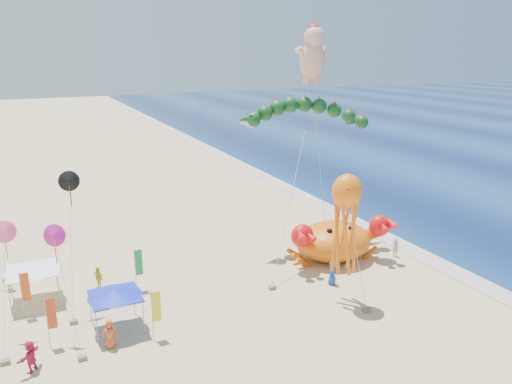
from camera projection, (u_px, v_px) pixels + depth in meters
ground at (292, 279)px, 37.23m from camera, size 320.00×320.00×0.00m
foam_strip at (415, 252)px, 42.18m from camera, size 320.00×320.00×0.00m
crab_inflatable at (335, 240)px, 40.36m from camera, size 8.58×5.92×3.76m
dragon_kite at (305, 118)px, 41.17m from camera, size 12.41×8.61×12.34m
cherub_kite at (313, 53)px, 41.43m from camera, size 2.47×2.55×18.49m
octopus_kite at (346, 216)px, 32.51m from camera, size 2.02×3.16×8.88m
canopy_blue at (115, 293)px, 29.93m from camera, size 3.22×3.22×2.71m
canopy_white at (32, 268)px, 33.34m from camera, size 3.53×3.53×2.71m
feather_flags at (94, 292)px, 30.95m from camera, size 7.86×6.72×3.20m
beachgoers at (137, 301)px, 32.19m from camera, size 29.65×12.11×1.77m
small_kites at (46, 228)px, 29.34m from camera, size 5.33×6.90×9.24m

